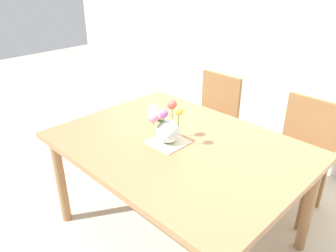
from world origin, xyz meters
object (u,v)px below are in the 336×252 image
Objects in this scene: dining_table at (178,154)px; chair_right at (301,148)px; flower_vase at (166,126)px; chair_left at (212,115)px.

chair_right is at bearing 64.89° from dining_table.
chair_right is 3.38× the size of flower_vase.
flower_vase reaches higher than chair_right.
flower_vase is at bearing 110.98° from chair_left.
chair_left and chair_right have the same top height.
chair_left is 1.11m from flower_vase.
dining_table is 1.76× the size of chair_right.
chair_right is (0.87, 0.00, 0.00)m from chair_left.
dining_table is 1.76× the size of chair_left.
chair_left is 1.00× the size of chair_right.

